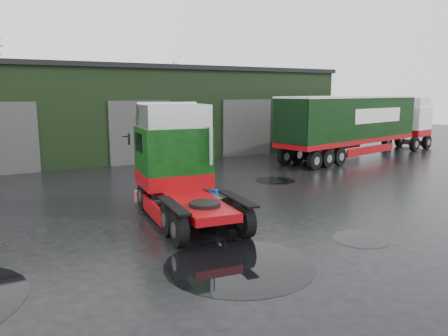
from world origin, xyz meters
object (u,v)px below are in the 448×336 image
at_px(hero_tractor, 188,164).
at_px(tree_back_b, 164,100).
at_px(lorry_right, 350,127).
at_px(wash_bucket, 214,193).
at_px(warehouse, 113,111).

relative_size(hero_tractor, tree_back_b, 0.88).
distance_m(hero_tractor, lorry_right, 17.82).
xyz_separation_m(lorry_right, tree_back_b, (-5.16, 21.00, 1.59)).
distance_m(lorry_right, wash_bucket, 14.56).
bearing_deg(warehouse, tree_back_b, 51.34).
bearing_deg(hero_tractor, lorry_right, 33.50).
relative_size(warehouse, wash_bucket, 90.99).
height_order(wash_bucket, tree_back_b, tree_back_b).
bearing_deg(tree_back_b, wash_bucket, -107.36).
xyz_separation_m(wash_bucket, tree_back_b, (8.23, 26.33, 3.58)).
xyz_separation_m(warehouse, lorry_right, (13.16, -11.00, -1.00)).
bearing_deg(lorry_right, hero_tractor, -74.80).
xyz_separation_m(hero_tractor, wash_bucket, (2.49, 2.74, -1.89)).
bearing_deg(tree_back_b, hero_tractor, -110.24).
relative_size(wash_bucket, tree_back_b, 0.05).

